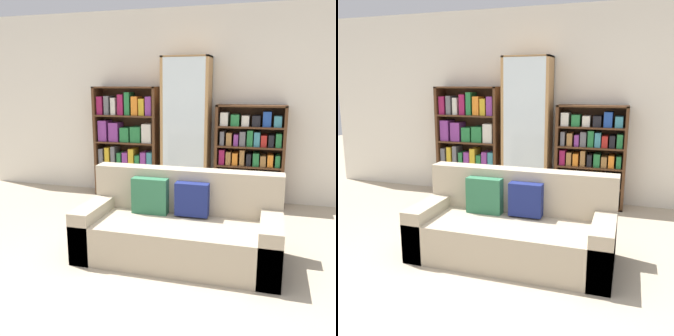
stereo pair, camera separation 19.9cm
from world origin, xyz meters
The scene contains 7 objects.
ground_plane centered at (0.00, 0.00, 0.00)m, with size 16.00×16.00×0.00m, color tan.
wall_back centered at (0.00, 2.73, 1.35)m, with size 7.16×0.06×2.70m.
couch centered at (0.19, 0.66, 0.28)m, with size 1.90×0.82×0.82m.
bookshelf_left centered at (-1.08, 2.52, 0.78)m, with size 0.96×0.32×1.62m.
display_cabinet centered at (-0.18, 2.50, 1.01)m, with size 0.66×0.36×2.03m.
bookshelf_right centered at (0.71, 2.52, 0.67)m, with size 0.93×0.32×1.38m.
wine_bottle centered at (0.32, 2.07, 0.14)m, with size 0.08×0.08×0.34m.
Camera 1 is at (1.00, -2.65, 1.64)m, focal length 40.00 mm.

